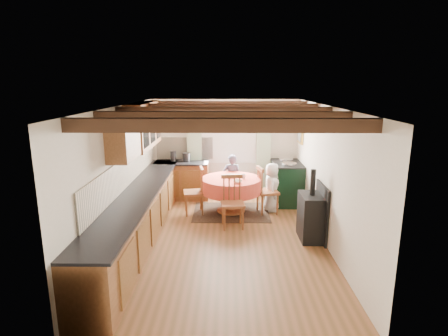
{
  "coord_description": "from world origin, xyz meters",
  "views": [
    {
      "loc": [
        0.08,
        -6.12,
        2.78
      ],
      "look_at": [
        0.0,
        0.8,
        1.15
      ],
      "focal_mm": 29.03,
      "sensor_mm": 36.0,
      "label": 1
    }
  ],
  "objects_px": {
    "dining_table": "(231,195)",
    "child_far": "(232,179)",
    "aga_range": "(287,182)",
    "chair_right": "(268,190)",
    "cup": "(244,176)",
    "cast_iron_stove": "(312,205)",
    "chair_near": "(233,202)",
    "child_right": "(272,187)",
    "chair_left": "(194,191)"
  },
  "relations": [
    {
      "from": "chair_near",
      "to": "chair_right",
      "type": "relative_size",
      "value": 1.0
    },
    {
      "from": "dining_table",
      "to": "aga_range",
      "type": "bearing_deg",
      "value": 28.6
    },
    {
      "from": "chair_near",
      "to": "chair_left",
      "type": "relative_size",
      "value": 1.01
    },
    {
      "from": "chair_right",
      "to": "cast_iron_stove",
      "type": "xyz_separation_m",
      "value": [
        0.64,
        -1.36,
        0.13
      ]
    },
    {
      "from": "dining_table",
      "to": "cast_iron_stove",
      "type": "relative_size",
      "value": 0.99
    },
    {
      "from": "chair_left",
      "to": "cast_iron_stove",
      "type": "xyz_separation_m",
      "value": [
        2.24,
        -1.29,
        0.14
      ]
    },
    {
      "from": "dining_table",
      "to": "chair_near",
      "type": "relative_size",
      "value": 1.25
    },
    {
      "from": "child_far",
      "to": "chair_left",
      "type": "bearing_deg",
      "value": 39.6
    },
    {
      "from": "chair_near",
      "to": "cast_iron_stove",
      "type": "xyz_separation_m",
      "value": [
        1.41,
        -0.53,
        0.13
      ]
    },
    {
      "from": "aga_range",
      "to": "chair_right",
      "type": "bearing_deg",
      "value": -126.28
    },
    {
      "from": "dining_table",
      "to": "child_right",
      "type": "xyz_separation_m",
      "value": [
        0.89,
        0.13,
        0.15
      ]
    },
    {
      "from": "dining_table",
      "to": "aga_range",
      "type": "xyz_separation_m",
      "value": [
        1.32,
        0.72,
        0.1
      ]
    },
    {
      "from": "child_right",
      "to": "chair_near",
      "type": "bearing_deg",
      "value": 142.28
    },
    {
      "from": "chair_left",
      "to": "child_right",
      "type": "height_order",
      "value": "child_right"
    },
    {
      "from": "child_right",
      "to": "cup",
      "type": "xyz_separation_m",
      "value": [
        -0.63,
        -0.15,
        0.28
      ]
    },
    {
      "from": "dining_table",
      "to": "aga_range",
      "type": "relative_size",
      "value": 1.21
    },
    {
      "from": "chair_right",
      "to": "cup",
      "type": "xyz_separation_m",
      "value": [
        -0.53,
        -0.01,
        0.31
      ]
    },
    {
      "from": "dining_table",
      "to": "child_right",
      "type": "distance_m",
      "value": 0.92
    },
    {
      "from": "dining_table",
      "to": "chair_near",
      "type": "bearing_deg",
      "value": -88.33
    },
    {
      "from": "dining_table",
      "to": "child_far",
      "type": "distance_m",
      "value": 0.74
    },
    {
      "from": "chair_right",
      "to": "child_far",
      "type": "height_order",
      "value": "child_far"
    },
    {
      "from": "chair_near",
      "to": "dining_table",
      "type": "bearing_deg",
      "value": 85.68
    },
    {
      "from": "chair_right",
      "to": "child_far",
      "type": "bearing_deg",
      "value": 35.19
    },
    {
      "from": "chair_right",
      "to": "cast_iron_stove",
      "type": "bearing_deg",
      "value": -166.74
    },
    {
      "from": "aga_range",
      "to": "cast_iron_stove",
      "type": "distance_m",
      "value": 2.1
    },
    {
      "from": "chair_left",
      "to": "cup",
      "type": "height_order",
      "value": "chair_left"
    },
    {
      "from": "cast_iron_stove",
      "to": "chair_right",
      "type": "bearing_deg",
      "value": 115.13
    },
    {
      "from": "child_right",
      "to": "cup",
      "type": "relative_size",
      "value": 10.66
    },
    {
      "from": "cast_iron_stove",
      "to": "dining_table",
      "type": "bearing_deg",
      "value": 136.31
    },
    {
      "from": "cast_iron_stove",
      "to": "child_right",
      "type": "relative_size",
      "value": 1.21
    },
    {
      "from": "chair_right",
      "to": "aga_range",
      "type": "distance_m",
      "value": 0.9
    },
    {
      "from": "chair_right",
      "to": "aga_range",
      "type": "xyz_separation_m",
      "value": [
        0.53,
        0.72,
        -0.03
      ]
    },
    {
      "from": "dining_table",
      "to": "child_far",
      "type": "relative_size",
      "value": 1.11
    },
    {
      "from": "dining_table",
      "to": "child_far",
      "type": "bearing_deg",
      "value": 88.35
    },
    {
      "from": "chair_near",
      "to": "child_far",
      "type": "height_order",
      "value": "child_far"
    },
    {
      "from": "chair_right",
      "to": "cast_iron_stove",
      "type": "distance_m",
      "value": 1.51
    },
    {
      "from": "dining_table",
      "to": "chair_right",
      "type": "distance_m",
      "value": 0.8
    },
    {
      "from": "aga_range",
      "to": "child_far",
      "type": "bearing_deg",
      "value": -179.75
    },
    {
      "from": "chair_near",
      "to": "chair_right",
      "type": "height_order",
      "value": "chair_right"
    },
    {
      "from": "chair_near",
      "to": "cast_iron_stove",
      "type": "relative_size",
      "value": 0.79
    },
    {
      "from": "child_right",
      "to": "cup",
      "type": "distance_m",
      "value": 0.71
    },
    {
      "from": "dining_table",
      "to": "cup",
      "type": "relative_size",
      "value": 12.72
    },
    {
      "from": "dining_table",
      "to": "chair_right",
      "type": "relative_size",
      "value": 1.24
    },
    {
      "from": "aga_range",
      "to": "child_far",
      "type": "distance_m",
      "value": 1.3
    },
    {
      "from": "chair_right",
      "to": "aga_range",
      "type": "relative_size",
      "value": 0.97
    },
    {
      "from": "chair_right",
      "to": "cup",
      "type": "distance_m",
      "value": 0.61
    },
    {
      "from": "dining_table",
      "to": "aga_range",
      "type": "height_order",
      "value": "aga_range"
    },
    {
      "from": "chair_left",
      "to": "chair_right",
      "type": "xyz_separation_m",
      "value": [
        1.6,
        0.07,
        0.0
      ]
    },
    {
      "from": "cast_iron_stove",
      "to": "child_far",
      "type": "distance_m",
      "value": 2.51
    },
    {
      "from": "chair_near",
      "to": "child_right",
      "type": "bearing_deg",
      "value": 42.14
    }
  ]
}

